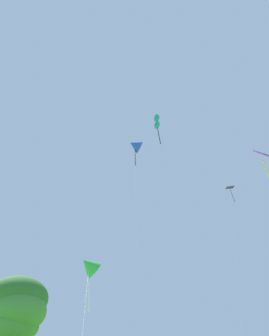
# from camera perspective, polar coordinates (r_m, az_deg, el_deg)

# --- Properties ---
(kite_blue_delta) EXTENTS (2.82, 11.85, 22.64)m
(kite_blue_delta) POSITION_cam_1_polar(r_m,az_deg,el_deg) (37.55, 0.08, 3.62)
(kite_blue_delta) COLOR blue
(kite_blue_delta) RESTS_ON ground_plane
(kite_purple_streamer) EXTENTS (2.00, 9.42, 20.90)m
(kite_purple_streamer) POSITION_cam_1_polar(r_m,az_deg,el_deg) (37.46, 19.98, 0.80)
(kite_purple_streamer) COLOR purple
(kite_purple_streamer) RESTS_ON ground_plane
(kite_black_large) EXTENTS (2.44, 6.04, 21.36)m
(kite_black_large) POSITION_cam_1_polar(r_m,az_deg,el_deg) (44.95, 15.12, -4.97)
(kite_black_large) COLOR black
(kite_black_large) RESTS_ON ground_plane
(kite_green_small) EXTENTS (3.24, 9.48, 8.19)m
(kite_green_small) POSITION_cam_1_polar(r_m,az_deg,el_deg) (24.83, -7.25, -15.14)
(kite_green_small) COLOR green
(kite_green_small) RESTS_ON ground_plane
(kite_teal_box) EXTENTS (1.58, 4.91, 23.52)m
(kite_teal_box) POSITION_cam_1_polar(r_m,az_deg,el_deg) (35.78, 3.61, 7.05)
(kite_teal_box) COLOR teal
(kite_teal_box) RESTS_ON ground_plane
(tree_left_oak) EXTENTS (6.06, 5.86, 8.97)m
(tree_left_oak) POSITION_cam_1_polar(r_m,az_deg,el_deg) (36.26, -18.48, -20.67)
(tree_left_oak) COLOR brown
(tree_left_oak) RESTS_ON ground_plane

